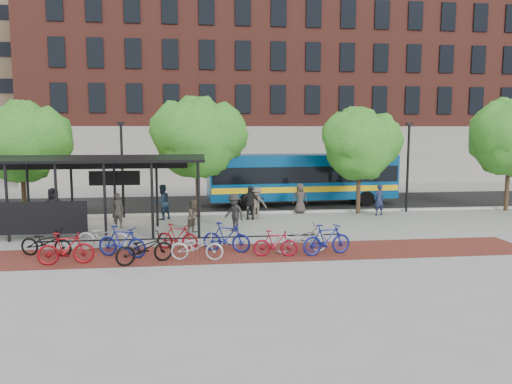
{
  "coord_description": "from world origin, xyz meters",
  "views": [
    {
      "loc": [
        -3.13,
        -23.68,
        4.73
      ],
      "look_at": [
        -0.09,
        1.07,
        1.6
      ],
      "focal_mm": 35.0,
      "sensor_mm": 36.0,
      "label": 1
    }
  ],
  "objects": [
    {
      "name": "bike_5",
      "position": [
        -3.87,
        -4.07,
        0.51
      ],
      "size": [
        1.77,
        1.0,
        1.03
      ],
      "primitive_type": "imported",
      "rotation": [
        0.0,
        0.0,
        1.25
      ],
      "color": "maroon",
      "rests_on": "ground"
    },
    {
      "name": "building_tower",
      "position": [
        -16.0,
        40.0,
        15.0
      ],
      "size": [
        22.0,
        22.0,
        30.0
      ],
      "primitive_type": "cube",
      "color": "#7A664C",
      "rests_on": "ground"
    },
    {
      "name": "pedestrian_3",
      "position": [
        0.08,
        2.31,
        0.86
      ],
      "size": [
        1.2,
        0.83,
        1.71
      ],
      "primitive_type": "imported",
      "rotation": [
        0.0,
        0.0,
        0.18
      ],
      "color": "#66574C",
      "rests_on": "ground"
    },
    {
      "name": "bike_0",
      "position": [
        -8.72,
        -4.56,
        0.53
      ],
      "size": [
        2.15,
        1.21,
        1.07
      ],
      "primitive_type": "imported",
      "rotation": [
        0.0,
        0.0,
        1.31
      ],
      "color": "black",
      "rests_on": "ground"
    },
    {
      "name": "pedestrian_4",
      "position": [
        -0.28,
        2.23,
        0.89
      ],
      "size": [
        1.07,
        0.51,
        1.78
      ],
      "primitive_type": "imported",
      "rotation": [
        0.0,
        0.0,
        6.2
      ],
      "color": "black",
      "rests_on": "ground"
    },
    {
      "name": "bike_6",
      "position": [
        -3.1,
        -5.84,
        0.51
      ],
      "size": [
        2.02,
        0.99,
        1.02
      ],
      "primitive_type": "imported",
      "rotation": [
        0.0,
        0.0,
        1.4
      ],
      "color": "#BEBDC0",
      "rests_on": "ground"
    },
    {
      "name": "bike_rack_rail",
      "position": [
        -3.3,
        -4.1,
        0.0
      ],
      "size": [
        12.0,
        0.05,
        0.95
      ],
      "primitive_type": "cube",
      "color": "black",
      "rests_on": "ground"
    },
    {
      "name": "ground",
      "position": [
        0.0,
        0.0,
        0.0
      ],
      "size": [
        160.0,
        160.0,
        0.0
      ],
      "primitive_type": "plane",
      "color": "#9E9E99",
      "rests_on": "ground"
    },
    {
      "name": "bus_shelter",
      "position": [
        -8.13,
        -0.48,
        3.0
      ],
      "size": [
        10.6,
        3.07,
        3.6
      ],
      "color": "black",
      "rests_on": "ground"
    },
    {
      "name": "lamp_post_left",
      "position": [
        -7.0,
        3.6,
        2.75
      ],
      "size": [
        0.35,
        0.2,
        5.12
      ],
      "color": "black",
      "rests_on": "ground"
    },
    {
      "name": "lamp_post_right",
      "position": [
        9.0,
        3.6,
        2.75
      ],
      "size": [
        0.35,
        0.2,
        5.12
      ],
      "color": "black",
      "rests_on": "ground"
    },
    {
      "name": "asphalt_street",
      "position": [
        0.0,
        8.0,
        0.01
      ],
      "size": [
        160.0,
        8.0,
        0.01
      ],
      "primitive_type": "cube",
      "color": "black",
      "rests_on": "ground"
    },
    {
      "name": "bike_7",
      "position": [
        -1.96,
        -4.73,
        0.58
      ],
      "size": [
        2.0,
        1.22,
        1.16
      ],
      "primitive_type": "imported",
      "rotation": [
        0.0,
        0.0,
        1.19
      ],
      "color": "navy",
      "rests_on": "ground"
    },
    {
      "name": "curb",
      "position": [
        0.0,
        4.0,
        0.06
      ],
      "size": [
        160.0,
        0.25,
        0.12
      ],
      "primitive_type": "cube",
      "color": "#B7B7B2",
      "rests_on": "ground"
    },
    {
      "name": "bike_2",
      "position": [
        -6.76,
        -3.83,
        0.55
      ],
      "size": [
        2.2,
        1.1,
        1.1
      ],
      "primitive_type": "imported",
      "rotation": [
        0.0,
        0.0,
        1.39
      ],
      "color": "#B3B3B6",
      "rests_on": "ground"
    },
    {
      "name": "pedestrian_8",
      "position": [
        -3.21,
        -0.98,
        0.78
      ],
      "size": [
        0.94,
        0.95,
        1.55
      ],
      "primitive_type": "imported",
      "rotation": [
        0.0,
        0.0,
        0.83
      ],
      "color": "brown",
      "rests_on": "ground"
    },
    {
      "name": "pedestrian_0",
      "position": [
        -9.98,
        1.24,
        0.96
      ],
      "size": [
        1.12,
        1.06,
        1.93
      ],
      "primitive_type": "imported",
      "rotation": [
        0.0,
        0.0,
        0.65
      ],
      "color": "black",
      "rests_on": "ground"
    },
    {
      "name": "pedestrian_9",
      "position": [
        -1.34,
        -0.79,
        0.88
      ],
      "size": [
        1.23,
        1.29,
        1.76
      ],
      "primitive_type": "imported",
      "rotation": [
        0.0,
        0.0,
        5.4
      ],
      "color": "#272727",
      "rests_on": "ground"
    },
    {
      "name": "bike_11",
      "position": [
        1.79,
        -5.63,
        0.59
      ],
      "size": [
        2.05,
        0.97,
        1.19
      ],
      "primitive_type": "imported",
      "rotation": [
        0.0,
        0.0,
        1.79
      ],
      "color": "navy",
      "rests_on": "ground"
    },
    {
      "name": "bus",
      "position": [
        3.56,
        6.93,
        1.83
      ],
      "size": [
        11.93,
        3.32,
        3.19
      ],
      "rotation": [
        0.0,
        0.0,
        0.06
      ],
      "color": "navy",
      "rests_on": "ground"
    },
    {
      "name": "bike_1",
      "position": [
        -7.68,
        -5.87,
        0.58
      ],
      "size": [
        1.97,
        0.74,
        1.16
      ],
      "primitive_type": "imported",
      "rotation": [
        0.0,
        0.0,
        1.67
      ],
      "color": "maroon",
      "rests_on": "ground"
    },
    {
      "name": "brick_strip",
      "position": [
        -2.0,
        -5.0,
        0.0
      ],
      "size": [
        24.0,
        3.0,
        0.01
      ],
      "primitive_type": "cube",
      "color": "maroon",
      "rests_on": "ground"
    },
    {
      "name": "tree_c",
      "position": [
        6.09,
        3.35,
        4.05
      ],
      "size": [
        4.66,
        3.8,
        5.92
      ],
      "color": "#382619",
      "rests_on": "ground"
    },
    {
      "name": "tree_d",
      "position": [
        15.1,
        3.35,
        4.47
      ],
      "size": [
        5.39,
        4.4,
        6.55
      ],
      "color": "#382619",
      "rests_on": "ground"
    },
    {
      "name": "pedestrian_2",
      "position": [
        -4.88,
        2.73,
        0.93
      ],
      "size": [
        1.14,
        1.14,
        1.86
      ],
      "primitive_type": "imported",
      "rotation": [
        0.0,
        0.0,
        3.92
      ],
      "color": "#1C2D41",
      "rests_on": "ground"
    },
    {
      "name": "pedestrian_5",
      "position": [
        0.1,
        3.75,
        0.76
      ],
      "size": [
        1.48,
        0.86,
        1.52
      ],
      "primitive_type": "imported",
      "rotation": [
        0.0,
        0.0,
        3.45
      ],
      "color": "black",
      "rests_on": "ground"
    },
    {
      "name": "pedestrian_7",
      "position": [
        6.95,
        2.6,
        0.87
      ],
      "size": [
        0.72,
        0.57,
        1.74
      ],
      "primitive_type": "imported",
      "rotation": [
        0.0,
        0.0,
        3.42
      ],
      "color": "#1D2545",
      "rests_on": "ground"
    },
    {
      "name": "pedestrian_1",
      "position": [
        -6.88,
        0.74,
        0.86
      ],
      "size": [
        0.71,
        0.56,
        1.72
      ],
      "primitive_type": "imported",
      "rotation": [
        0.0,
        0.0,
        2.88
      ],
      "color": "#37322C",
      "rests_on": "ground"
    },
    {
      "name": "bike_10",
      "position": [
        0.88,
        -5.19,
        0.57
      ],
      "size": [
        2.22,
        0.92,
        1.14
      ],
      "primitive_type": "imported",
      "rotation": [
        0.0,
        0.0,
        1.65
      ],
      "color": "#9E9EA0",
      "rests_on": "ground"
    },
    {
      "name": "building_brick",
      "position": [
        10.0,
        26.0,
        10.0
      ],
      "size": [
        55.0,
        14.0,
        20.0
      ],
      "primitive_type": "cube",
      "color": "brown",
      "rests_on": "ground"
    },
    {
      "name": "bike_4",
      "position": [
        -4.95,
        -6.06,
        0.55
      ],
      "size": [
        2.2,
        1.49,
        1.09
      ],
      "primitive_type": "imported",
      "rotation": [
        0.0,
        0.0,
        1.98
      ],
      "color": "black",
      "rests_on": "ground"
    },
    {
      "name": "tree_a",
      "position": [
        -11.91,
        3.35,
        4.24
      ],
      "size": [
        4.9,
        4.0,
        6.18
      ],
      "color": "#382619",
      "rests_on": "ground"
    },
    {
      "name": "tree_b",
      "position": [
        -2.9,
        3.35,
        4.46
      ],
      "size": [
        5.15,
        4.2,
        6.47
      ],
      "color": "#382619",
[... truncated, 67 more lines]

